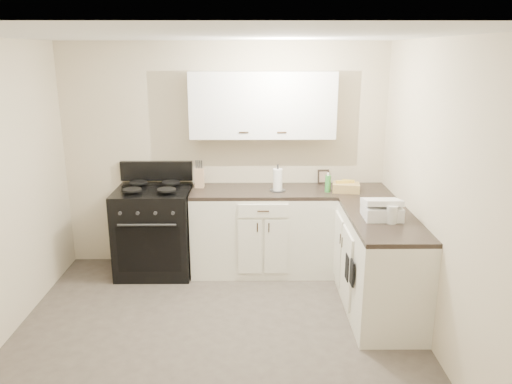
{
  "coord_description": "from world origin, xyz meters",
  "views": [
    {
      "loc": [
        0.31,
        -3.72,
        2.39
      ],
      "look_at": [
        0.35,
        0.85,
        1.1
      ],
      "focal_mm": 35.0,
      "sensor_mm": 36.0,
      "label": 1
    }
  ],
  "objects_px": {
    "countertop_grill": "(382,212)",
    "knife_block": "(199,178)",
    "paper_towel": "(278,180)",
    "wicker_basket": "(346,187)",
    "stove": "(155,232)"
  },
  "relations": [
    {
      "from": "wicker_basket",
      "to": "knife_block",
      "type": "bearing_deg",
      "value": 173.03
    },
    {
      "from": "stove",
      "to": "paper_towel",
      "type": "xyz_separation_m",
      "value": [
        1.35,
        -0.02,
        0.6
      ]
    },
    {
      "from": "stove",
      "to": "countertop_grill",
      "type": "relative_size",
      "value": 3.01
    },
    {
      "from": "knife_block",
      "to": "paper_towel",
      "type": "bearing_deg",
      "value": -7.82
    },
    {
      "from": "paper_towel",
      "to": "wicker_basket",
      "type": "xyz_separation_m",
      "value": [
        0.73,
        -0.04,
        -0.07
      ]
    },
    {
      "from": "knife_block",
      "to": "paper_towel",
      "type": "distance_m",
      "value": 0.87
    },
    {
      "from": "paper_towel",
      "to": "countertop_grill",
      "type": "distance_m",
      "value": 1.28
    },
    {
      "from": "paper_towel",
      "to": "wicker_basket",
      "type": "bearing_deg",
      "value": -3.16
    },
    {
      "from": "paper_towel",
      "to": "wicker_basket",
      "type": "relative_size",
      "value": 0.86
    },
    {
      "from": "paper_towel",
      "to": "wicker_basket",
      "type": "distance_m",
      "value": 0.74
    },
    {
      "from": "wicker_basket",
      "to": "countertop_grill",
      "type": "relative_size",
      "value": 0.86
    },
    {
      "from": "stove",
      "to": "countertop_grill",
      "type": "bearing_deg",
      "value": -22.6
    },
    {
      "from": "knife_block",
      "to": "paper_towel",
      "type": "height_order",
      "value": "paper_towel"
    },
    {
      "from": "stove",
      "to": "knife_block",
      "type": "distance_m",
      "value": 0.78
    },
    {
      "from": "countertop_grill",
      "to": "knife_block",
      "type": "bearing_deg",
      "value": 148.85
    }
  ]
}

